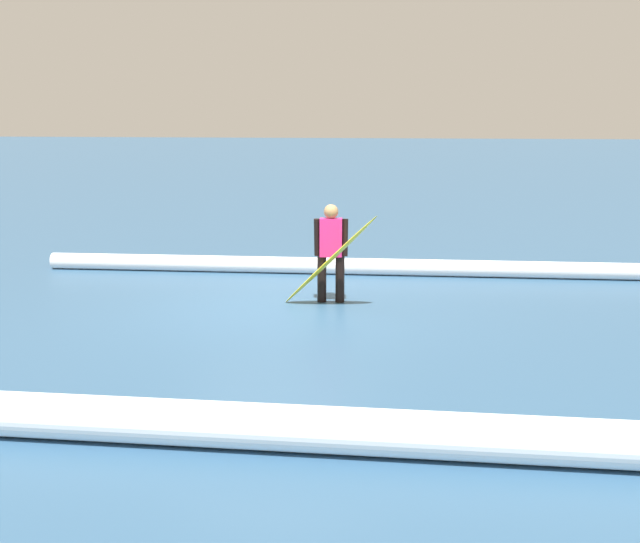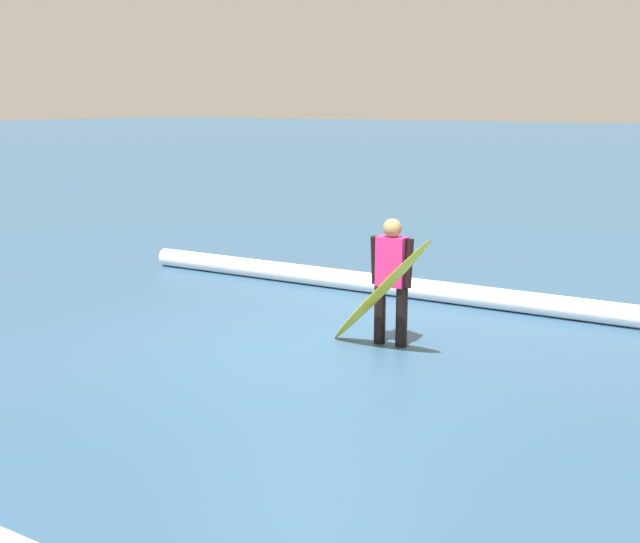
# 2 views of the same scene
# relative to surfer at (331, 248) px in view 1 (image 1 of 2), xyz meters

# --- Properties ---
(ground_plane) EXTENTS (198.35, 198.35, 0.00)m
(ground_plane) POSITION_rel_surfer_xyz_m (0.72, 0.58, -0.85)
(ground_plane) COLOR #2E5274
(surfer) EXTENTS (0.52, 0.23, 1.52)m
(surfer) POSITION_rel_surfer_xyz_m (0.00, 0.00, 0.00)
(surfer) COLOR black
(surfer) RESTS_ON ground_plane
(surfboard) EXTENTS (1.53, 0.63, 1.45)m
(surfboard) POSITION_rel_surfer_xyz_m (-0.03, 0.33, -0.14)
(surfboard) COLOR yellow
(surfboard) RESTS_ON ground_plane
(wave_crest_foreground) EXTENTS (15.66, 1.31, 0.30)m
(wave_crest_foreground) POSITION_rel_surfer_xyz_m (-2.20, -2.40, -0.70)
(wave_crest_foreground) COLOR white
(wave_crest_foreground) RESTS_ON ground_plane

